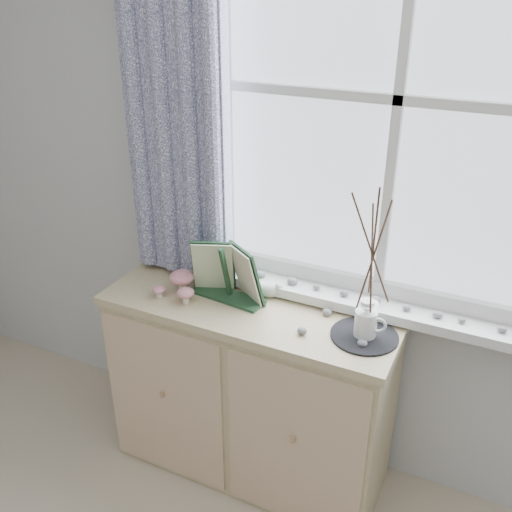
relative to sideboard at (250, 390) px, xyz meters
The scene contains 8 objects.
sideboard is the anchor object (origin of this frame).
botanical_book 0.56m from the sideboard, behind, with size 0.35×0.13×0.25m, color #1E3F25, non-canonical shape.
toadstool_cluster 0.56m from the sideboard, behind, with size 0.18×0.16×0.09m.
wooden_eggs 0.46m from the sideboard, 106.31° to the left, with size 0.09×0.11×0.06m.
songbird_figurine 0.47m from the sideboard, 66.46° to the left, with size 0.12×0.06×0.06m, color beige, non-canonical shape.
crocheted_doily 0.64m from the sideboard, ahead, with size 0.25×0.25×0.01m, color black.
twig_pitcher 0.91m from the sideboard, ahead, with size 0.25×0.25×0.61m.
sideboard_pebbles 0.56m from the sideboard, ahead, with size 0.26×0.19×0.03m.
Camera 1 is at (0.71, 0.02, 2.04)m, focal length 40.00 mm.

